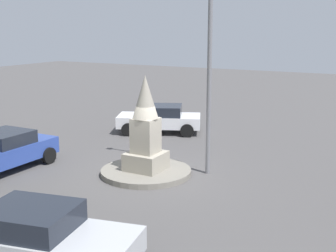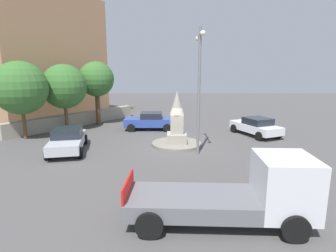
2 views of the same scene
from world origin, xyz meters
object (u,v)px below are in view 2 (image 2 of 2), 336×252
Objects in this scene: car_white_parked_right at (256,126)px; truck_white_parked_left at (242,193)px; tree_mid_cluster at (96,80)px; car_blue_far_side at (150,121)px; streetlamp at (199,80)px; tree_far_corner at (20,88)px; car_silver_passing at (68,140)px; monument at (177,120)px; tree_near_wall at (64,87)px; corner_building at (37,61)px.

car_white_parked_right is 12.85m from truck_white_parked_left.
car_blue_far_side is at bearing 66.46° from tree_mid_cluster.
streetlamp is 7.70m from car_white_parked_right.
truck_white_parked_left is at bearing 49.17° from tree_far_corner.
car_silver_passing is at bearing -94.23° from streetlamp.
monument is at bearing 44.63° from tree_mid_cluster.
truck_white_parked_left is 17.59m from tree_near_wall.
streetlamp is 0.63× the size of corner_building.
truck_white_parked_left is 1.06× the size of tree_mid_cluster.
truck_white_parked_left is (7.41, 0.69, -3.32)m from streetlamp.
car_silver_passing is at bearing -36.48° from car_blue_far_side.
tree_mid_cluster reaches higher than car_silver_passing.
monument is 5.42m from car_blue_far_side.
streetlamp is 1.21× the size of truck_white_parked_left.
tree_mid_cluster reaches higher than tree_far_corner.
tree_mid_cluster is at bearing -178.27° from car_silver_passing.
car_blue_far_side is at bearing 110.04° from tree_far_corner.
car_blue_far_side is at bearing -156.98° from monument.
truck_white_parked_left is 1.11× the size of tree_near_wall.
tree_mid_cluster reaches higher than car_white_parked_right.
car_silver_passing is 6.76m from tree_near_wall.
monument is at bearing -168.56° from truck_white_parked_left.
corner_building is (-19.18, -15.27, 4.69)m from truck_white_parked_left.
tree_far_corner reaches higher than car_blue_far_side.
car_silver_passing reaches higher than car_white_parked_right.
truck_white_parked_left is 18.77m from tree_mid_cluster.
tree_near_wall reaches higher than monument.
monument is 0.64× the size of tree_near_wall.
tree_near_wall is at bearing -85.97° from car_blue_far_side.
monument is at bearing 101.02° from car_silver_passing.
streetlamp is at bearing 85.77° from car_silver_passing.
car_silver_passing is 13.38m from car_white_parked_right.
tree_near_wall is 0.95× the size of tree_mid_cluster.
monument is at bearing 63.37° from tree_near_wall.
tree_far_corner is at bearing -86.09° from car_white_parked_right.
tree_mid_cluster is at bearing -113.54° from car_blue_far_side.
tree_mid_cluster is at bearing 66.00° from corner_building.
car_blue_far_side is at bearing 66.20° from corner_building.
car_blue_far_side is at bearing 94.03° from tree_near_wall.
corner_building is at bearing -126.47° from monument.
tree_far_corner is at bearing -130.83° from truck_white_parked_left.
car_white_parked_right is (-4.75, 4.85, -3.64)m from streetlamp.
truck_white_parked_left is (12.15, -4.16, 0.32)m from car_white_parked_right.
tree_far_corner is (-11.00, -12.73, 2.61)m from truck_white_parked_left.
tree_far_corner is (3.20, -8.76, 2.90)m from car_blue_far_side.
corner_building is at bearing -162.77° from tree_far_corner.
truck_white_parked_left is 0.52× the size of corner_building.
monument is 0.57× the size of truck_white_parked_left.
truck_white_parked_left is at bearing 28.37° from tree_mid_cluster.
car_white_parked_right is 0.83× the size of tree_near_wall.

